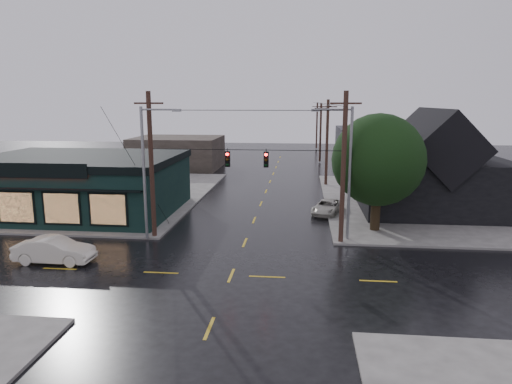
# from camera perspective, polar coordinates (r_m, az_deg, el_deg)

# --- Properties ---
(ground_plane) EXTENTS (160.00, 160.00, 0.00)m
(ground_plane) POSITION_cam_1_polar(r_m,az_deg,el_deg) (25.74, -3.12, -10.38)
(ground_plane) COLOR black
(sidewalk_nw) EXTENTS (28.00, 28.00, 0.15)m
(sidewalk_nw) POSITION_cam_1_polar(r_m,az_deg,el_deg) (50.57, -22.35, -0.27)
(sidewalk_nw) COLOR #5E5C58
(sidewalk_nw) RESTS_ON ground
(sidewalk_ne) EXTENTS (28.00, 28.00, 0.15)m
(sidewalk_ne) POSITION_cam_1_polar(r_m,az_deg,el_deg) (47.46, 25.67, -1.26)
(sidewalk_ne) COLOR #5E5C58
(sidewalk_ne) RESTS_ON ground
(pizza_shop) EXTENTS (16.30, 12.34, 4.90)m
(pizza_shop) POSITION_cam_1_polar(r_m,az_deg,el_deg) (41.69, -21.06, 0.98)
(pizza_shop) COLOR black
(pizza_shop) RESTS_ON ground
(ne_building) EXTENTS (12.60, 11.60, 8.75)m
(ne_building) POSITION_cam_1_polar(r_m,az_deg,el_deg) (42.42, 21.16, 3.76)
(ne_building) COLOR black
(ne_building) RESTS_ON ground
(corner_tree) EXTENTS (6.66, 6.66, 8.53)m
(corner_tree) POSITION_cam_1_polar(r_m,az_deg,el_deg) (33.97, 15.03, 3.87)
(corner_tree) COLOR black
(corner_tree) RESTS_ON ground
(utility_pole_nw) EXTENTS (2.00, 0.32, 10.15)m
(utility_pole_nw) POSITION_cam_1_polar(r_m,az_deg,el_deg) (33.22, -12.55, -5.58)
(utility_pole_nw) COLOR black
(utility_pole_nw) RESTS_ON ground
(utility_pole_ne) EXTENTS (2.00, 0.32, 10.15)m
(utility_pole_ne) POSITION_cam_1_polar(r_m,az_deg,el_deg) (31.69, 10.52, -6.33)
(utility_pole_ne) COLOR black
(utility_pole_ne) RESTS_ON ground
(utility_pole_far_a) EXTENTS (2.00, 0.32, 9.65)m
(utility_pole_far_a) POSITION_cam_1_polar(r_m,az_deg,el_deg) (52.55, 8.70, 0.79)
(utility_pole_far_a) COLOR black
(utility_pole_far_a) RESTS_ON ground
(utility_pole_far_b) EXTENTS (2.00, 0.32, 9.15)m
(utility_pole_far_b) POSITION_cam_1_polar(r_m,az_deg,el_deg) (72.29, 7.96, 3.69)
(utility_pole_far_b) COLOR black
(utility_pole_far_b) RESTS_ON ground
(utility_pole_far_c) EXTENTS (2.00, 0.32, 9.15)m
(utility_pole_far_c) POSITION_cam_1_polar(r_m,az_deg,el_deg) (92.14, 7.54, 5.34)
(utility_pole_far_c) COLOR black
(utility_pole_far_c) RESTS_ON ground
(span_signal_assembly) EXTENTS (13.00, 0.48, 1.23)m
(span_signal_assembly) POSITION_cam_1_polar(r_m,az_deg,el_deg) (30.57, -1.17, 4.17)
(span_signal_assembly) COLOR black
(span_signal_assembly) RESTS_ON ground
(streetlight_nw) EXTENTS (5.40, 0.30, 9.15)m
(streetlight_nw) POSITION_cam_1_polar(r_m,az_deg,el_deg) (32.68, -13.43, -5.90)
(streetlight_nw) COLOR gray
(streetlight_nw) RESTS_ON ground
(streetlight_ne) EXTENTS (5.40, 0.30, 9.15)m
(streetlight_ne) POSITION_cam_1_polar(r_m,az_deg,el_deg) (32.40, 11.31, -5.96)
(streetlight_ne) COLOR gray
(streetlight_ne) RESTS_ON ground
(bg_building_west) EXTENTS (12.00, 10.00, 4.40)m
(bg_building_west) POSITION_cam_1_polar(r_m,az_deg,el_deg) (66.46, -9.76, 4.88)
(bg_building_west) COLOR #2F2722
(bg_building_west) RESTS_ON ground
(bg_building_east) EXTENTS (14.00, 12.00, 5.60)m
(bg_building_east) POSITION_cam_1_polar(r_m,az_deg,el_deg) (70.00, 15.93, 5.43)
(bg_building_east) COLOR #25252A
(bg_building_east) RESTS_ON ground
(sedan_cream) EXTENTS (4.68, 1.64, 1.54)m
(sedan_cream) POSITION_cam_1_polar(r_m,az_deg,el_deg) (29.91, -23.90, -6.67)
(sedan_cream) COLOR silver
(sedan_cream) RESTS_ON ground
(suv_silver) EXTENTS (3.16, 4.73, 1.21)m
(suv_silver) POSITION_cam_1_polar(r_m,az_deg,el_deg) (39.35, 8.90, -1.88)
(suv_silver) COLOR beige
(suv_silver) RESTS_ON ground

